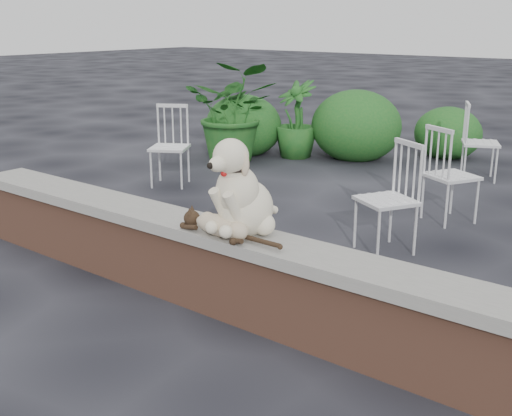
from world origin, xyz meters
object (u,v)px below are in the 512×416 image
Objects in this scene: potted_plant_a at (235,112)px; potted_plant_b at (296,119)px; cat at (222,225)px; chair_a at (169,146)px; chair_e at (481,142)px; chair_b at (386,198)px; chair_c at (452,174)px; dog at (246,184)px.

potted_plant_a is 1.26× the size of potted_plant_b.
chair_a reaches higher than cat.
potted_plant_a is 0.91m from potted_plant_b.
potted_plant_b is (0.26, 2.24, 0.07)m from chair_a.
chair_e and chair_b have the same top height.
chair_a is (-2.79, -2.54, 0.00)m from chair_e.
chair_a is at bearing 40.90° from chair_c.
chair_c is (0.37, -1.85, 0.00)m from chair_e.
dog reaches higher than potted_plant_b.
cat is (-0.08, -0.15, -0.24)m from dog.
chair_b is (0.26, -3.02, 0.00)m from chair_e.
potted_plant_a is at bearing 135.45° from dog.
chair_a is (-3.06, 0.48, 0.00)m from chair_b.
potted_plant_a reaches higher than potted_plant_b.
dog is at bearing 155.95° from chair_e.
chair_c is (0.10, 1.16, 0.00)m from chair_b.
potted_plant_b is (-2.63, 4.38, -0.36)m from dog.
dog is 5.13m from potted_plant_b.
dog reaches higher than cat.
potted_plant_b reaches higher than chair_b.
chair_c reaches higher than cat.
chair_e is 0.86× the size of potted_plant_b.
chair_c is 3.29m from potted_plant_b.
chair_a is at bearing 145.47° from cat.
cat is at bearing -113.42° from dog.
potted_plant_a reaches higher than chair_c.
chair_e reaches higher than cat.
potted_plant_a is at bearing 15.25° from chair_c.
chair_a is 1.53m from potted_plant_a.
chair_c is 0.86× the size of potted_plant_b.
potted_plant_b is at bearing 52.95° from chair_a.
dog is at bearing -66.95° from chair_a.
potted_plant_a is (-3.40, 0.81, 0.22)m from chair_c.
potted_plant_a reaches higher than cat.
chair_c is at bearing 165.85° from chair_e.
chair_b is at bearing -30.88° from potted_plant_a.
chair_e is at bearing 124.37° from chair_b.
chair_a is 1.00× the size of chair_c.
chair_e and chair_a have the same top height.
chair_e is at bearing 95.91° from dog.
potted_plant_a is at bearing -124.34° from potted_plant_b.
potted_plant_a reaches higher than dog.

